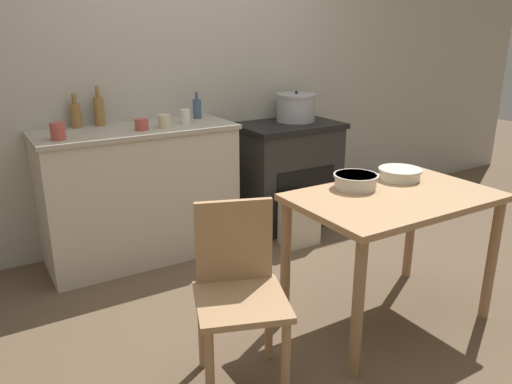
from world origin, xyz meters
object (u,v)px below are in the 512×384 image
object	(u,v)px
work_table	(393,214)
cup_center	(142,124)
chair	(239,289)
flour_sack	(299,220)
bottle_far_left	(76,115)
bottle_left	(197,108)
cup_center_right	(185,116)
cup_center_left	(58,131)
stove	(287,174)
mixing_bowl_small	(356,180)
bottle_mid_left	(99,111)
cup_mid_right	(164,121)
stock_pot	(296,107)

from	to	relation	value
work_table	cup_center	xyz separation A→B (m)	(-0.89, 1.42, 0.35)
chair	flour_sack	world-z (taller)	chair
bottle_far_left	bottle_left	distance (m)	0.86
flour_sack	cup_center_right	xyz separation A→B (m)	(-0.73, 0.39, 0.80)
cup_center_left	cup_center	size ratio (longest dim) A/B	1.17
work_table	cup_center_left	world-z (taller)	cup_center_left
stove	work_table	size ratio (longest dim) A/B	0.79
flour_sack	cup_center_left	size ratio (longest dim) A/B	3.69
stove	bottle_left	distance (m)	0.96
mixing_bowl_small	cup_center	bearing A→B (deg)	122.56
cup_center	mixing_bowl_small	bearing A→B (deg)	-57.44
bottle_far_left	bottle_left	size ratio (longest dim) A/B	1.17
mixing_bowl_small	cup_center_left	xyz separation A→B (m)	(-1.31, 1.19, 0.21)
bottle_far_left	cup_center_right	size ratio (longest dim) A/B	2.31
stove	cup_center_right	size ratio (longest dim) A/B	8.64
chair	bottle_mid_left	distance (m)	1.83
bottle_left	cup_mid_right	size ratio (longest dim) A/B	2.19
chair	bottle_left	bearing A→B (deg)	90.51
cup_mid_right	cup_center_left	bearing A→B (deg)	-176.80
chair	mixing_bowl_small	distance (m)	0.93
mixing_bowl_small	stock_pot	bearing A→B (deg)	67.26
chair	flour_sack	bearing A→B (deg)	63.57
stove	bottle_mid_left	size ratio (longest dim) A/B	3.18
chair	cup_center_right	size ratio (longest dim) A/B	8.54
stove	cup_center_left	bearing A→B (deg)	-175.55
cup_center	cup_mid_right	bearing A→B (deg)	2.73
cup_center	cup_center_right	distance (m)	0.35
bottle_far_left	chair	bearing A→B (deg)	-80.88
bottle_left	cup_center	bearing A→B (deg)	-156.24
stove	bottle_mid_left	xyz separation A→B (m)	(-1.44, 0.20, 0.62)
bottle_left	cup_center_left	world-z (taller)	bottle_left
cup_center	cup_mid_right	distance (m)	0.16
stock_pot	mixing_bowl_small	world-z (taller)	stock_pot
flour_sack	bottle_left	world-z (taller)	bottle_left
flour_sack	cup_mid_right	size ratio (longest dim) A/B	4.33
mixing_bowl_small	stove	bearing A→B (deg)	70.60
bottle_far_left	cup_center_right	distance (m)	0.73
cup_center_left	cup_center_right	size ratio (longest dim) A/B	1.06
bottle_mid_left	work_table	bearing A→B (deg)	-57.95
stock_pot	cup_center_right	bearing A→B (deg)	-175.67
cup_center	cup_center_left	bearing A→B (deg)	-176.65
mixing_bowl_small	cup_center_right	world-z (taller)	cup_center_right
cup_center_right	bottle_left	bearing A→B (deg)	42.43
cup_center_right	cup_center	bearing A→B (deg)	-167.77
stock_pot	bottle_left	world-z (taller)	bottle_left
work_table	bottle_far_left	world-z (taller)	bottle_far_left
work_table	cup_center_right	xyz separation A→B (m)	(-0.54, 1.49, 0.36)
cup_center_left	stock_pot	bearing A→B (deg)	5.51
mixing_bowl_small	bottle_far_left	distance (m)	1.93
bottle_mid_left	cup_mid_right	xyz separation A→B (m)	(0.36, -0.30, -0.06)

